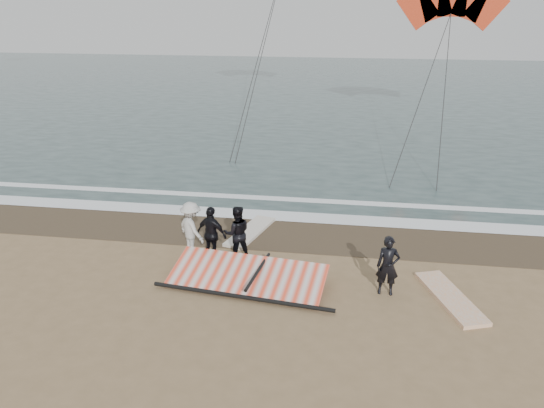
{
  "coord_description": "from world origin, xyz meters",
  "views": [
    {
      "loc": [
        0.91,
        -11.26,
        7.21
      ],
      "look_at": [
        -1.24,
        3.0,
        1.6
      ],
      "focal_mm": 35.0,
      "sensor_mm": 36.0,
      "label": 1
    }
  ],
  "objects": [
    {
      "name": "foam_far",
      "position": [
        0.0,
        7.6,
        0.03
      ],
      "size": [
        120.0,
        0.45,
        0.01
      ],
      "primitive_type": "cube",
      "color": "white",
      "rests_on": "sea"
    },
    {
      "name": "board_cream",
      "position": [
        -2.16,
        4.34,
        0.05
      ],
      "size": [
        1.33,
        2.66,
        0.11
      ],
      "primitive_type": "cube",
      "rotation": [
        0.0,
        0.0,
        -0.26
      ],
      "color": "silver",
      "rests_on": "ground"
    },
    {
      "name": "foam_near",
      "position": [
        0.0,
        5.9,
        0.03
      ],
      "size": [
        120.0,
        0.9,
        0.01
      ],
      "primitive_type": "cube",
      "color": "white",
      "rests_on": "sea"
    },
    {
      "name": "wet_sand",
      "position": [
        0.0,
        4.5,
        0.01
      ],
      "size": [
        120.0,
        2.8,
        0.01
      ],
      "primitive_type": "cube",
      "color": "#4C3D2B",
      "rests_on": "ground"
    },
    {
      "name": "sail_rig",
      "position": [
        -1.68,
        1.13,
        0.2
      ],
      "size": [
        4.83,
        2.26,
        0.52
      ],
      "color": "black",
      "rests_on": "ground"
    },
    {
      "name": "sea",
      "position": [
        0.0,
        33.0,
        0.01
      ],
      "size": [
        120.0,
        54.0,
        0.02
      ],
      "primitive_type": "cube",
      "color": "#233838",
      "rests_on": "ground"
    },
    {
      "name": "trio_cluster",
      "position": [
        -2.96,
        2.48,
        0.83
      ],
      "size": [
        2.49,
        1.25,
        1.68
      ],
      "color": "black",
      "rests_on": "ground"
    },
    {
      "name": "kite_red",
      "position": [
        6.1,
        21.21,
        6.73
      ],
      "size": [
        6.63,
        6.06,
        13.84
      ],
      "color": "red",
      "rests_on": "ground"
    },
    {
      "name": "board_white",
      "position": [
        3.68,
        1.07,
        0.05
      ],
      "size": [
        1.57,
        2.74,
        0.11
      ],
      "primitive_type": "cube",
      "rotation": [
        0.0,
        0.0,
        0.34
      ],
      "color": "silver",
      "rests_on": "ground"
    },
    {
      "name": "ground",
      "position": [
        0.0,
        0.0,
        0.0
      ],
      "size": [
        120.0,
        120.0,
        0.0
      ],
      "primitive_type": "plane",
      "color": "#8C704C",
      "rests_on": "ground"
    },
    {
      "name": "man_main",
      "position": [
        2.05,
        1.14,
        0.8
      ],
      "size": [
        0.6,
        0.4,
        1.6
      ],
      "primitive_type": "imported",
      "rotation": [
        0.0,
        0.0,
        -0.03
      ],
      "color": "black",
      "rests_on": "ground"
    }
  ]
}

